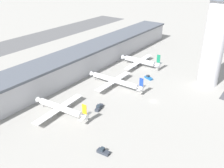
{
  "coord_description": "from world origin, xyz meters",
  "views": [
    {
      "loc": [
        -125.92,
        -58.94,
        79.37
      ],
      "look_at": [
        -5.59,
        28.3,
        6.3
      ],
      "focal_mm": 40.0,
      "sensor_mm": 36.0,
      "label": 1
    }
  ],
  "objects_px": {
    "control_tower": "(215,39)",
    "service_truck_fuel": "(148,78)",
    "service_truck_catering": "(99,107)",
    "airplane_gate_alpha": "(60,108)",
    "airplane_gate_bravo": "(115,81)",
    "airplane_gate_charlie": "(140,61)",
    "service_truck_baggage": "(103,152)"
  },
  "relations": [
    {
      "from": "service_truck_baggage",
      "to": "airplane_gate_bravo",
      "type": "bearing_deg",
      "value": 30.86
    },
    {
      "from": "airplane_gate_alpha",
      "to": "airplane_gate_bravo",
      "type": "distance_m",
      "value": 47.89
    },
    {
      "from": "control_tower",
      "to": "airplane_gate_bravo",
      "type": "bearing_deg",
      "value": 129.58
    },
    {
      "from": "control_tower",
      "to": "airplane_gate_bravo",
      "type": "distance_m",
      "value": 72.83
    },
    {
      "from": "control_tower",
      "to": "service_truck_fuel",
      "type": "height_order",
      "value": "control_tower"
    },
    {
      "from": "service_truck_catering",
      "to": "service_truck_fuel",
      "type": "distance_m",
      "value": 55.51
    },
    {
      "from": "service_truck_catering",
      "to": "service_truck_baggage",
      "type": "distance_m",
      "value": 38.57
    },
    {
      "from": "airplane_gate_charlie",
      "to": "service_truck_catering",
      "type": "bearing_deg",
      "value": -168.32
    },
    {
      "from": "service_truck_fuel",
      "to": "service_truck_baggage",
      "type": "xyz_separation_m",
      "value": [
        -84.31,
        -22.2,
        0.01
      ]
    },
    {
      "from": "control_tower",
      "to": "airplane_gate_bravo",
      "type": "height_order",
      "value": "control_tower"
    },
    {
      "from": "service_truck_fuel",
      "to": "service_truck_baggage",
      "type": "distance_m",
      "value": 87.18
    },
    {
      "from": "airplane_gate_charlie",
      "to": "service_truck_fuel",
      "type": "height_order",
      "value": "airplane_gate_charlie"
    },
    {
      "from": "service_truck_fuel",
      "to": "service_truck_baggage",
      "type": "bearing_deg",
      "value": -165.25
    },
    {
      "from": "service_truck_fuel",
      "to": "control_tower",
      "type": "bearing_deg",
      "value": -64.74
    },
    {
      "from": "airplane_gate_bravo",
      "to": "airplane_gate_charlie",
      "type": "bearing_deg",
      "value": 6.87
    },
    {
      "from": "service_truck_catering",
      "to": "airplane_gate_alpha",
      "type": "bearing_deg",
      "value": 138.68
    },
    {
      "from": "control_tower",
      "to": "service_truck_catering",
      "type": "height_order",
      "value": "control_tower"
    },
    {
      "from": "control_tower",
      "to": "airplane_gate_alpha",
      "type": "bearing_deg",
      "value": 148.09
    },
    {
      "from": "airplane_gate_charlie",
      "to": "service_truck_baggage",
      "type": "xyz_separation_m",
      "value": [
        -103.42,
        -40.94,
        -3.12
      ]
    },
    {
      "from": "control_tower",
      "to": "airplane_gate_bravo",
      "type": "relative_size",
      "value": 1.57
    },
    {
      "from": "airplane_gate_bravo",
      "to": "service_truck_fuel",
      "type": "distance_m",
      "value": 28.25
    },
    {
      "from": "service_truck_catering",
      "to": "control_tower",
      "type": "bearing_deg",
      "value": -29.41
    },
    {
      "from": "service_truck_catering",
      "to": "service_truck_baggage",
      "type": "xyz_separation_m",
      "value": [
        -28.9,
        -25.53,
        -0.14
      ]
    },
    {
      "from": "airplane_gate_alpha",
      "to": "service_truck_baggage",
      "type": "relative_size",
      "value": 5.99
    },
    {
      "from": "control_tower",
      "to": "service_truck_catering",
      "type": "relative_size",
      "value": 8.59
    },
    {
      "from": "airplane_gate_bravo",
      "to": "control_tower",
      "type": "bearing_deg",
      "value": -50.42
    },
    {
      "from": "control_tower",
      "to": "airplane_gate_charlie",
      "type": "distance_m",
      "value": 63.79
    },
    {
      "from": "control_tower",
      "to": "service_truck_fuel",
      "type": "xyz_separation_m",
      "value": [
        -17.94,
        38.01,
        -32.25
      ]
    },
    {
      "from": "control_tower",
      "to": "service_truck_baggage",
      "type": "distance_m",
      "value": 108.37
    },
    {
      "from": "airplane_gate_alpha",
      "to": "service_truck_baggage",
      "type": "height_order",
      "value": "airplane_gate_alpha"
    },
    {
      "from": "airplane_gate_alpha",
      "to": "airplane_gate_bravo",
      "type": "height_order",
      "value": "airplane_gate_bravo"
    },
    {
      "from": "service_truck_catering",
      "to": "service_truck_fuel",
      "type": "bearing_deg",
      "value": -3.45
    }
  ]
}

